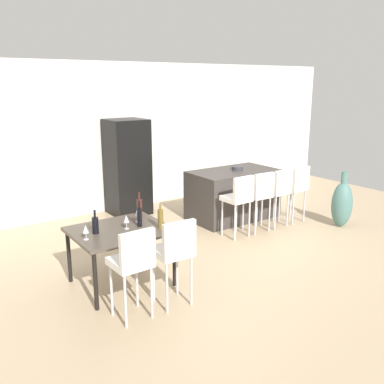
{
  "coord_description": "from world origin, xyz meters",
  "views": [
    {
      "loc": [
        -4.3,
        -5.0,
        2.52
      ],
      "look_at": [
        -0.62,
        0.27,
        0.85
      ],
      "focal_mm": 39.8,
      "sensor_mm": 36.0,
      "label": 1
    }
  ],
  "objects_px": {
    "wine_bottle_far": "(140,217)",
    "fruit_bowl": "(237,168)",
    "wine_bottle_right": "(95,225)",
    "wine_glass_left": "(137,213)",
    "bar_chair_middle": "(260,192)",
    "wine_glass_near": "(126,219)",
    "kitchen_island": "(233,194)",
    "wine_glass_middle": "(86,229)",
    "bar_chair_right": "(278,189)",
    "floor_vase": "(342,204)",
    "dining_chair_near": "(133,260)",
    "wine_bottle_end": "(161,219)",
    "potted_plant": "(243,178)",
    "dining_table": "(120,234)",
    "refrigerator": "(127,167)",
    "bar_chair_left": "(239,197)",
    "bar_chair_far": "(296,185)",
    "dining_chair_far": "(175,249)",
    "wine_bottle_corner": "(140,208)"
  },
  "relations": [
    {
      "from": "wine_bottle_far",
      "to": "fruit_bowl",
      "type": "bearing_deg",
      "value": 25.55
    },
    {
      "from": "wine_bottle_right",
      "to": "wine_glass_left",
      "type": "relative_size",
      "value": 1.68
    },
    {
      "from": "bar_chair_middle",
      "to": "wine_glass_near",
      "type": "distance_m",
      "value": 2.78
    },
    {
      "from": "kitchen_island",
      "to": "wine_glass_middle",
      "type": "distance_m",
      "value": 3.72
    },
    {
      "from": "bar_chair_right",
      "to": "wine_glass_left",
      "type": "relative_size",
      "value": 6.03
    },
    {
      "from": "floor_vase",
      "to": "dining_chair_near",
      "type": "bearing_deg",
      "value": -171.73
    },
    {
      "from": "wine_bottle_end",
      "to": "potted_plant",
      "type": "bearing_deg",
      "value": 36.47
    },
    {
      "from": "dining_table",
      "to": "wine_glass_near",
      "type": "xyz_separation_m",
      "value": [
        0.07,
        -0.04,
        0.19
      ]
    },
    {
      "from": "floor_vase",
      "to": "wine_glass_middle",
      "type": "bearing_deg",
      "value": 178.81
    },
    {
      "from": "wine_bottle_far",
      "to": "refrigerator",
      "type": "distance_m",
      "value": 3.0
    },
    {
      "from": "bar_chair_left",
      "to": "wine_glass_middle",
      "type": "distance_m",
      "value": 2.88
    },
    {
      "from": "bar_chair_left",
      "to": "bar_chair_far",
      "type": "height_order",
      "value": "same"
    },
    {
      "from": "bar_chair_left",
      "to": "dining_chair_far",
      "type": "bearing_deg",
      "value": -148.1
    },
    {
      "from": "wine_glass_left",
      "to": "potted_plant",
      "type": "bearing_deg",
      "value": 31.91
    },
    {
      "from": "wine_glass_left",
      "to": "wine_bottle_end",
      "type": "bearing_deg",
      "value": -74.01
    },
    {
      "from": "kitchen_island",
      "to": "wine_bottle_far",
      "type": "xyz_separation_m",
      "value": [
        -2.69,
        -1.34,
        0.41
      ]
    },
    {
      "from": "bar_chair_far",
      "to": "dining_chair_near",
      "type": "xyz_separation_m",
      "value": [
        -3.97,
        -1.3,
        0.0
      ]
    },
    {
      "from": "wine_glass_left",
      "to": "floor_vase",
      "type": "bearing_deg",
      "value": -4.79
    },
    {
      "from": "bar_chair_right",
      "to": "wine_glass_middle",
      "type": "bearing_deg",
      "value": -171.65
    },
    {
      "from": "bar_chair_middle",
      "to": "bar_chair_right",
      "type": "height_order",
      "value": "same"
    },
    {
      "from": "dining_chair_near",
      "to": "potted_plant",
      "type": "relative_size",
      "value": 1.83
    },
    {
      "from": "dining_chair_far",
      "to": "wine_bottle_far",
      "type": "distance_m",
      "value": 0.82
    },
    {
      "from": "bar_chair_left",
      "to": "kitchen_island",
      "type": "bearing_deg",
      "value": 54.74
    },
    {
      "from": "wine_glass_near",
      "to": "wine_bottle_far",
      "type": "bearing_deg",
      "value": -3.07
    },
    {
      "from": "kitchen_island",
      "to": "dining_table",
      "type": "distance_m",
      "value": 3.22
    },
    {
      "from": "dining_table",
      "to": "floor_vase",
      "type": "xyz_separation_m",
      "value": [
        4.21,
        -0.21,
        -0.26
      ]
    },
    {
      "from": "bar_chair_left",
      "to": "wine_bottle_end",
      "type": "relative_size",
      "value": 3.31
    },
    {
      "from": "bar_chair_right",
      "to": "wine_glass_near",
      "type": "xyz_separation_m",
      "value": [
        -3.19,
        -0.48,
        0.17
      ]
    },
    {
      "from": "dining_chair_near",
      "to": "dining_table",
      "type": "bearing_deg",
      "value": 73.0
    },
    {
      "from": "wine_bottle_right",
      "to": "wine_bottle_end",
      "type": "relative_size",
      "value": 0.92
    },
    {
      "from": "kitchen_island",
      "to": "bar_chair_right",
      "type": "height_order",
      "value": "bar_chair_right"
    },
    {
      "from": "bar_chair_left",
      "to": "wine_bottle_end",
      "type": "xyz_separation_m",
      "value": [
        -1.92,
        -0.72,
        0.17
      ]
    },
    {
      "from": "bar_chair_right",
      "to": "wine_bottle_far",
      "type": "relative_size",
      "value": 3.1
    },
    {
      "from": "bar_chair_middle",
      "to": "floor_vase",
      "type": "height_order",
      "value": "bar_chair_middle"
    },
    {
      "from": "dining_chair_far",
      "to": "wine_bottle_right",
      "type": "xyz_separation_m",
      "value": [
        -0.57,
        0.88,
        0.15
      ]
    },
    {
      "from": "wine_bottle_right",
      "to": "potted_plant",
      "type": "height_order",
      "value": "wine_bottle_right"
    },
    {
      "from": "wine_glass_middle",
      "to": "kitchen_island",
      "type": "bearing_deg",
      "value": 22.17
    },
    {
      "from": "bar_chair_middle",
      "to": "wine_bottle_corner",
      "type": "height_order",
      "value": "wine_bottle_corner"
    },
    {
      "from": "bar_chair_middle",
      "to": "dining_chair_far",
      "type": "distance_m",
      "value": 2.86
    },
    {
      "from": "bar_chair_left",
      "to": "wine_bottle_corner",
      "type": "xyz_separation_m",
      "value": [
        -1.9,
        -0.14,
        0.17
      ]
    },
    {
      "from": "dining_chair_near",
      "to": "dining_chair_far",
      "type": "height_order",
      "value": "same"
    },
    {
      "from": "kitchen_island",
      "to": "dining_table",
      "type": "bearing_deg",
      "value": -156.37
    },
    {
      "from": "dining_table",
      "to": "wine_glass_left",
      "type": "distance_m",
      "value": 0.39
    },
    {
      "from": "dining_chair_far",
      "to": "wine_bottle_corner",
      "type": "relative_size",
      "value": 3.04
    },
    {
      "from": "dining_chair_near",
      "to": "wine_bottle_far",
      "type": "distance_m",
      "value": 0.97
    },
    {
      "from": "wine_bottle_right",
      "to": "refrigerator",
      "type": "relative_size",
      "value": 0.16
    },
    {
      "from": "fruit_bowl",
      "to": "floor_vase",
      "type": "relative_size",
      "value": 0.21
    },
    {
      "from": "bar_chair_left",
      "to": "floor_vase",
      "type": "relative_size",
      "value": 1.05
    },
    {
      "from": "bar_chair_left",
      "to": "bar_chair_far",
      "type": "xyz_separation_m",
      "value": [
        1.37,
        0.0,
        0.0
      ]
    },
    {
      "from": "bar_chair_middle",
      "to": "dining_chair_far",
      "type": "xyz_separation_m",
      "value": [
        -2.55,
        -1.3,
        0.0
      ]
    }
  ]
}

